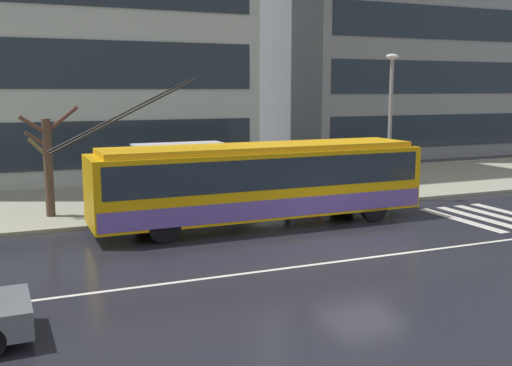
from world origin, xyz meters
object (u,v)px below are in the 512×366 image
Objects in this scene: trolleybus at (261,181)px; bus_shelter at (178,160)px; pedestrian_at_shelter at (318,159)px; street_lamp at (390,113)px; pedestrian_approaching_curb at (171,169)px; pedestrian_waiting_by_pole at (288,182)px; street_tree_bare at (48,161)px; pedestrian_walking_past at (156,170)px.

bus_shelter is at bearing 119.36° from trolleybus.
street_lamp is at bearing -50.90° from pedestrian_at_shelter.
pedestrian_at_shelter is 0.32× the size of street_lamp.
pedestrian_approaching_curb is 4.71m from pedestrian_waiting_by_pole.
street_tree_bare is (-4.90, 0.11, 0.21)m from bus_shelter.
street_tree_bare is (-11.76, -0.84, 0.56)m from pedestrian_at_shelter.
pedestrian_waiting_by_pole is at bearing 45.78° from trolleybus.
pedestrian_at_shelter is 0.95× the size of pedestrian_walking_past.
trolleybus is 3.68× the size of bus_shelter.
street_lamp is (10.03, -0.59, 2.00)m from pedestrian_walking_past.
pedestrian_waiting_by_pole is 9.23m from street_tree_bare.
pedestrian_walking_past is (-1.11, -1.00, -0.20)m from bus_shelter.
street_lamp is 14.01m from street_tree_bare.
bus_shelter is at bearing 169.90° from street_lamp.
bus_shelter is 9.23m from street_lamp.
street_tree_bare is at bearing 169.71° from pedestrian_waiting_by_pole.
pedestrian_approaching_curb is (-0.25, 0.15, -0.34)m from bus_shelter.
pedestrian_walking_past reaches higher than pedestrian_at_shelter.
bus_shelter is 0.45m from pedestrian_approaching_curb.
street_lamp is (4.80, -0.06, 2.68)m from pedestrian_waiting_by_pole.
bus_shelter is at bearing -172.15° from pedestrian_at_shelter.
pedestrian_at_shelter is at bearing 42.08° from pedestrian_waiting_by_pole.
bus_shelter is at bearing -1.24° from street_tree_bare.
pedestrian_walking_past is (-3.16, 2.65, 0.22)m from trolleybus.
bus_shelter is 2.12× the size of pedestrian_waiting_by_pole.
street_lamp is (2.06, -2.53, 2.15)m from pedestrian_at_shelter.
pedestrian_approaching_curb is at bearing 0.49° from street_tree_bare.
pedestrian_waiting_by_pole is at bearing -10.29° from street_tree_bare.
bus_shelter is 1.51m from pedestrian_walking_past.
trolleybus reaches higher than pedestrian_waiting_by_pole.
pedestrian_at_shelter is 3.73m from pedestrian_waiting_by_pole.
pedestrian_waiting_by_pole is at bearing -20.40° from bus_shelter.
trolleybus is 4.44m from pedestrian_approaching_curb.
bus_shelter is at bearing 42.01° from pedestrian_walking_past.
bus_shelter is 1.73× the size of pedestrian_walking_past.
pedestrian_at_shelter is at bearing 7.85° from bus_shelter.
pedestrian_walking_past is 1.23× the size of pedestrian_waiting_by_pole.
street_lamp reaches higher than street_tree_bare.
pedestrian_walking_past is 3.97m from street_tree_bare.
pedestrian_walking_past is at bearing -16.27° from street_tree_bare.
street_lamp reaches higher than pedestrian_walking_past.
pedestrian_approaching_curb is at bearing 169.29° from street_lamp.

